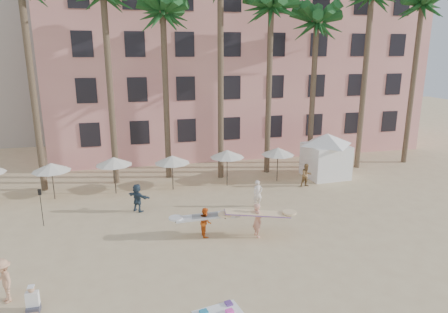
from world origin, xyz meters
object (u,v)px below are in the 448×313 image
cabana (326,151)px  pink_hotel (233,68)px  carrier_white (205,221)px  carrier_yellow (257,218)px

cabana → pink_hotel: bearing=107.0°
pink_hotel → carrier_white: bearing=-108.4°
carrier_yellow → cabana: bearing=46.1°
cabana → carrier_white: bearing=-144.1°
carrier_yellow → carrier_white: (-2.69, 0.73, -0.19)m
pink_hotel → carrier_yellow: size_ratio=9.90×
pink_hotel → cabana: (4.06, -13.28, -5.93)m
pink_hotel → carrier_yellow: bearing=-101.3°
pink_hotel → cabana: 15.10m
pink_hotel → cabana: size_ratio=7.37×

